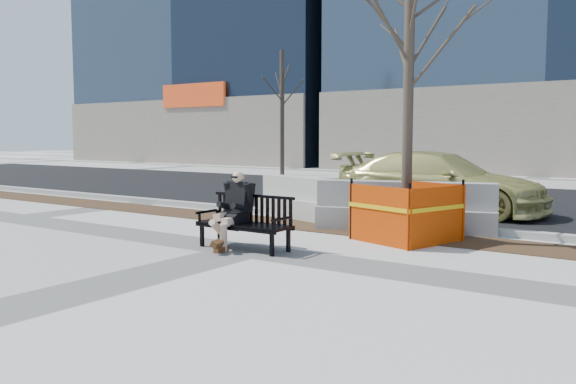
% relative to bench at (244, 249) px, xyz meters
% --- Properties ---
extents(ground, '(120.00, 120.00, 0.00)m').
position_rel_bench_xyz_m(ground, '(0.08, -0.06, 0.00)').
color(ground, beige).
rests_on(ground, ground).
extents(mulch_strip, '(40.00, 1.20, 0.02)m').
position_rel_bench_xyz_m(mulch_strip, '(0.08, 2.54, 0.00)').
color(mulch_strip, '#47301C').
rests_on(mulch_strip, ground).
extents(asphalt_street, '(60.00, 10.40, 0.01)m').
position_rel_bench_xyz_m(asphalt_street, '(0.08, 8.74, 0.00)').
color(asphalt_street, black).
rests_on(asphalt_street, ground).
extents(curb, '(60.00, 0.25, 0.12)m').
position_rel_bench_xyz_m(curb, '(0.08, 3.49, 0.06)').
color(curb, '#9E9B93').
rests_on(curb, ground).
extents(bench, '(1.57, 0.57, 0.84)m').
position_rel_bench_xyz_m(bench, '(0.00, 0.00, 0.00)').
color(bench, black).
rests_on(bench, ground).
extents(seated_man, '(0.51, 0.84, 1.18)m').
position_rel_bench_xyz_m(seated_man, '(-0.21, 0.04, 0.00)').
color(seated_man, black).
rests_on(seated_man, ground).
extents(tree_fence, '(2.58, 2.58, 5.11)m').
position_rel_bench_xyz_m(tree_fence, '(1.72, 2.12, 0.00)').
color(tree_fence, '#EE3D00').
rests_on(tree_fence, ground).
extents(sedan, '(4.78, 2.00, 1.38)m').
position_rel_bench_xyz_m(sedan, '(0.86, 5.87, 0.00)').
color(sedan, tan).
rests_on(sedan, ground).
extents(jersey_barrier_left, '(3.10, 1.47, 0.88)m').
position_rel_bench_xyz_m(jersey_barrier_left, '(-0.83, 3.27, 0.00)').
color(jersey_barrier_left, '#ADABA2').
rests_on(jersey_barrier_left, ground).
extents(jersey_barrier_right, '(3.24, 1.56, 0.92)m').
position_rel_bench_xyz_m(jersey_barrier_right, '(1.30, 3.01, 0.00)').
color(jersey_barrier_right, gray).
rests_on(jersey_barrier_right, ground).
extents(far_tree_left, '(2.26, 2.26, 5.89)m').
position_rel_bench_xyz_m(far_tree_left, '(-9.63, 14.56, 0.00)').
color(far_tree_left, '#44382B').
rests_on(far_tree_left, ground).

